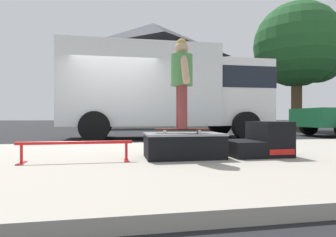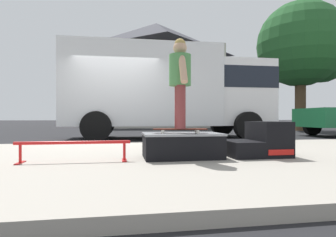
# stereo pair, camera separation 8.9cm
# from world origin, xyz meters

# --- Properties ---
(ground_plane) EXTENTS (140.00, 140.00, 0.00)m
(ground_plane) POSITION_xyz_m (0.00, 0.00, 0.00)
(ground_plane) COLOR black
(sidewalk_slab) EXTENTS (50.00, 5.00, 0.12)m
(sidewalk_slab) POSITION_xyz_m (0.00, -3.00, 0.06)
(sidewalk_slab) COLOR #A8A093
(sidewalk_slab) RESTS_ON ground
(skate_box) EXTENTS (1.14, 0.71, 0.36)m
(skate_box) POSITION_xyz_m (1.04, -3.21, 0.32)
(skate_box) COLOR black
(skate_box) RESTS_ON sidewalk_slab
(kicker_ramp) EXTENTS (0.90, 0.72, 0.53)m
(kicker_ramp) POSITION_xyz_m (2.28, -3.21, 0.34)
(kicker_ramp) COLOR black
(kicker_ramp) RESTS_ON sidewalk_slab
(grind_rail) EXTENTS (1.49, 0.28, 0.28)m
(grind_rail) POSITION_xyz_m (-0.46, -3.35, 0.33)
(grind_rail) COLOR red
(grind_rail) RESTS_ON sidewalk_slab
(skateboard) EXTENTS (0.80, 0.32, 0.07)m
(skateboard) POSITION_xyz_m (1.01, -3.24, 0.54)
(skateboard) COLOR #4C1E14
(skateboard) RESTS_ON skate_box
(skater_kid) EXTENTS (0.32, 0.68, 1.32)m
(skater_kid) POSITION_xyz_m (1.01, -3.24, 1.33)
(skater_kid) COLOR brown
(skater_kid) RESTS_ON skateboard
(box_truck) EXTENTS (6.91, 2.63, 3.05)m
(box_truck) POSITION_xyz_m (1.79, 2.20, 1.70)
(box_truck) COLOR silver
(box_truck) RESTS_ON ground
(street_tree_main) EXTENTS (5.08, 4.62, 7.05)m
(street_tree_main) POSITION_xyz_m (10.07, 6.52, 4.59)
(street_tree_main) COLOR brown
(street_tree_main) RESTS_ON ground
(house_behind) EXTENTS (9.54, 8.22, 8.40)m
(house_behind) POSITION_xyz_m (2.89, 15.01, 4.24)
(house_behind) COLOR beige
(house_behind) RESTS_ON ground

